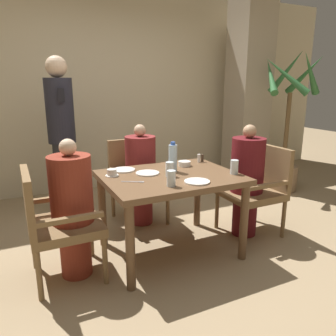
{
  "coord_description": "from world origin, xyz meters",
  "views": [
    {
      "loc": [
        -1.19,
        -2.43,
        1.49
      ],
      "look_at": [
        0.0,
        0.04,
        0.77
      ],
      "focal_mm": 35.0,
      "sensor_mm": 36.0,
      "label": 1
    }
  ],
  "objects_px": {
    "chair_left_side": "(54,220)",
    "glass_tall_near": "(171,178)",
    "diner_in_left_chair": "(72,208)",
    "chair_right_side": "(257,186)",
    "plate_main_right": "(124,170)",
    "bowl_small": "(184,164)",
    "potted_palm": "(286,140)",
    "water_bottle": "(173,158)",
    "diner_in_far_chair": "(141,174)",
    "glass_tall_far": "(170,169)",
    "plate_main_left": "(147,173)",
    "glass_tall_mid": "(234,167)",
    "chair_far_side": "(136,176)",
    "plate_dessert_center": "(197,182)",
    "diner_in_right_chair": "(247,180)",
    "standing_host": "(62,132)",
    "teacup_with_saucer": "(112,173)"
  },
  "relations": [
    {
      "from": "chair_far_side",
      "to": "glass_tall_mid",
      "type": "height_order",
      "value": "chair_far_side"
    },
    {
      "from": "diner_in_left_chair",
      "to": "glass_tall_far",
      "type": "bearing_deg",
      "value": -2.63
    },
    {
      "from": "potted_palm",
      "to": "water_bottle",
      "type": "xyz_separation_m",
      "value": [
        -2.16,
        -0.81,
        0.13
      ]
    },
    {
      "from": "plate_main_left",
      "to": "teacup_with_saucer",
      "type": "relative_size",
      "value": 1.8
    },
    {
      "from": "bowl_small",
      "to": "potted_palm",
      "type": "bearing_deg",
      "value": 19.1
    },
    {
      "from": "water_bottle",
      "to": "glass_tall_far",
      "type": "xyz_separation_m",
      "value": [
        -0.09,
        -0.13,
        -0.06
      ]
    },
    {
      "from": "teacup_with_saucer",
      "to": "plate_dessert_center",
      "type": "bearing_deg",
      "value": -40.05
    },
    {
      "from": "diner_in_right_chair",
      "to": "glass_tall_mid",
      "type": "xyz_separation_m",
      "value": [
        -0.32,
        -0.22,
        0.21
      ]
    },
    {
      "from": "potted_palm",
      "to": "plate_main_left",
      "type": "relative_size",
      "value": 9.49
    },
    {
      "from": "plate_main_right",
      "to": "plate_dessert_center",
      "type": "bearing_deg",
      "value": -55.45
    },
    {
      "from": "diner_in_left_chair",
      "to": "chair_left_side",
      "type": "bearing_deg",
      "value": 180.0
    },
    {
      "from": "diner_in_left_chair",
      "to": "glass_tall_far",
      "type": "height_order",
      "value": "diner_in_left_chair"
    },
    {
      "from": "chair_far_side",
      "to": "chair_right_side",
      "type": "relative_size",
      "value": 1.0
    },
    {
      "from": "plate_dessert_center",
      "to": "glass_tall_far",
      "type": "height_order",
      "value": "glass_tall_far"
    },
    {
      "from": "chair_left_side",
      "to": "diner_in_right_chair",
      "type": "relative_size",
      "value": 0.79
    },
    {
      "from": "chair_right_side",
      "to": "glass_tall_mid",
      "type": "relative_size",
      "value": 7.13
    },
    {
      "from": "diner_in_left_chair",
      "to": "diner_in_far_chair",
      "type": "height_order",
      "value": "diner_in_left_chair"
    },
    {
      "from": "chair_far_side",
      "to": "glass_tall_far",
      "type": "relative_size",
      "value": 7.13
    },
    {
      "from": "chair_left_side",
      "to": "glass_tall_near",
      "type": "relative_size",
      "value": 7.13
    },
    {
      "from": "standing_host",
      "to": "plate_main_right",
      "type": "height_order",
      "value": "standing_host"
    },
    {
      "from": "teacup_with_saucer",
      "to": "water_bottle",
      "type": "height_order",
      "value": "water_bottle"
    },
    {
      "from": "plate_main_left",
      "to": "diner_in_right_chair",
      "type": "bearing_deg",
      "value": -6.65
    },
    {
      "from": "chair_left_side",
      "to": "diner_in_left_chair",
      "type": "xyz_separation_m",
      "value": [
        0.14,
        0.0,
        0.07
      ]
    },
    {
      "from": "diner_in_far_chair",
      "to": "chair_right_side",
      "type": "relative_size",
      "value": 1.22
    },
    {
      "from": "diner_in_far_chair",
      "to": "glass_tall_near",
      "type": "xyz_separation_m",
      "value": [
        -0.13,
        -1.0,
        0.23
      ]
    },
    {
      "from": "diner_in_left_chair",
      "to": "potted_palm",
      "type": "xyz_separation_m",
      "value": [
        3.06,
        0.9,
        0.15
      ]
    },
    {
      "from": "diner_in_left_chair",
      "to": "potted_palm",
      "type": "relative_size",
      "value": 0.56
    },
    {
      "from": "diner_in_left_chair",
      "to": "chair_far_side",
      "type": "height_order",
      "value": "diner_in_left_chair"
    },
    {
      "from": "plate_main_right",
      "to": "plate_dessert_center",
      "type": "height_order",
      "value": "same"
    },
    {
      "from": "glass_tall_far",
      "to": "diner_in_left_chair",
      "type": "bearing_deg",
      "value": 177.37
    },
    {
      "from": "plate_main_left",
      "to": "glass_tall_mid",
      "type": "xyz_separation_m",
      "value": [
        0.67,
        -0.33,
        0.06
      ]
    },
    {
      "from": "teacup_with_saucer",
      "to": "plate_main_left",
      "type": "bearing_deg",
      "value": -12.19
    },
    {
      "from": "chair_left_side",
      "to": "diner_in_left_chair",
      "type": "distance_m",
      "value": 0.16
    },
    {
      "from": "diner_in_right_chair",
      "to": "teacup_with_saucer",
      "type": "xyz_separation_m",
      "value": [
        -1.3,
        0.18,
        0.18
      ]
    },
    {
      "from": "diner_in_far_chair",
      "to": "glass_tall_far",
      "type": "bearing_deg",
      "value": -91.86
    },
    {
      "from": "diner_in_far_chair",
      "to": "chair_left_side",
      "type": "bearing_deg",
      "value": -143.87
    },
    {
      "from": "plate_main_right",
      "to": "bowl_small",
      "type": "bearing_deg",
      "value": -9.08
    },
    {
      "from": "diner_in_far_chair",
      "to": "glass_tall_mid",
      "type": "bearing_deg",
      "value": -61.15
    },
    {
      "from": "chair_far_side",
      "to": "plate_dessert_center",
      "type": "height_order",
      "value": "chair_far_side"
    },
    {
      "from": "diner_in_left_chair",
      "to": "standing_host",
      "type": "bearing_deg",
      "value": 83.73
    },
    {
      "from": "diner_in_left_chair",
      "to": "chair_right_side",
      "type": "xyz_separation_m",
      "value": [
        1.81,
        0.0,
        -0.07
      ]
    },
    {
      "from": "diner_in_far_chair",
      "to": "teacup_with_saucer",
      "type": "height_order",
      "value": "diner_in_far_chair"
    },
    {
      "from": "diner_in_left_chair",
      "to": "diner_in_far_chair",
      "type": "relative_size",
      "value": 1.02
    },
    {
      "from": "chair_left_side",
      "to": "glass_tall_far",
      "type": "height_order",
      "value": "chair_left_side"
    },
    {
      "from": "chair_far_side",
      "to": "glass_tall_near",
      "type": "distance_m",
      "value": 1.19
    },
    {
      "from": "potted_palm",
      "to": "plate_main_right",
      "type": "bearing_deg",
      "value": -166.93
    },
    {
      "from": "diner_in_right_chair",
      "to": "plate_dessert_center",
      "type": "relative_size",
      "value": 5.41
    },
    {
      "from": "standing_host",
      "to": "glass_tall_mid",
      "type": "distance_m",
      "value": 2.01
    },
    {
      "from": "diner_in_left_chair",
      "to": "potted_palm",
      "type": "height_order",
      "value": "potted_palm"
    },
    {
      "from": "diner_in_left_chair",
      "to": "chair_far_side",
      "type": "bearing_deg",
      "value": 45.53
    }
  ]
}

